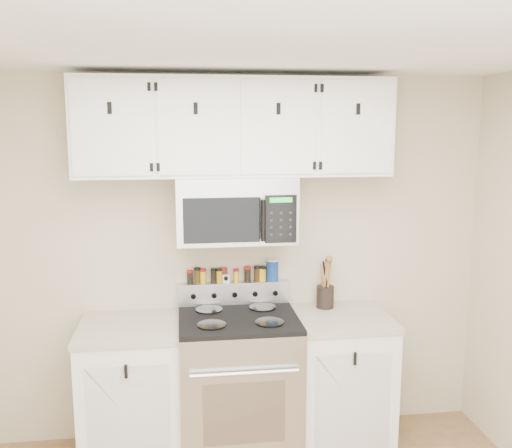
{
  "coord_description": "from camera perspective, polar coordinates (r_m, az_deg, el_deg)",
  "views": [
    {
      "loc": [
        -0.36,
        -2.06,
        2.16
      ],
      "look_at": [
        0.12,
        1.45,
        1.55
      ],
      "focal_mm": 40.0,
      "sensor_mm": 36.0,
      "label": 1
    }
  ],
  "objects": [
    {
      "name": "back_wall",
      "position": [
        3.93,
        -2.29,
        -3.58
      ],
      "size": [
        3.5,
        0.01,
        2.5
      ],
      "primitive_type": "cube",
      "color": "#BBAE8C",
      "rests_on": "floor"
    },
    {
      "name": "ceiling",
      "position": [
        2.12,
        2.21,
        18.88
      ],
      "size": [
        3.5,
        3.5,
        0.01
      ],
      "primitive_type": "cube",
      "color": "white",
      "rests_on": "back_wall"
    },
    {
      "name": "range",
      "position": [
        3.89,
        -1.75,
        -15.68
      ],
      "size": [
        0.76,
        0.65,
        1.1
      ],
      "color": "#B7B7BA",
      "rests_on": "floor"
    },
    {
      "name": "base_cabinet_left",
      "position": [
        3.92,
        -12.29,
        -16.13
      ],
      "size": [
        0.64,
        0.62,
        0.92
      ],
      "color": "white",
      "rests_on": "floor"
    },
    {
      "name": "base_cabinet_right",
      "position": [
        4.04,
        8.35,
        -15.16
      ],
      "size": [
        0.64,
        0.62,
        0.92
      ],
      "color": "white",
      "rests_on": "floor"
    },
    {
      "name": "microwave",
      "position": [
        3.67,
        -2.04,
        1.5
      ],
      "size": [
        0.76,
        0.44,
        0.42
      ],
      "color": "#9E9EA3",
      "rests_on": "back_wall"
    },
    {
      "name": "upper_cabinets",
      "position": [
        3.66,
        -2.14,
        9.64
      ],
      "size": [
        2.0,
        0.35,
        0.62
      ],
      "color": "white",
      "rests_on": "back_wall"
    },
    {
      "name": "utensil_crock",
      "position": [
        3.98,
        6.93,
        -7.06
      ],
      "size": [
        0.12,
        0.12,
        0.35
      ],
      "color": "black",
      "rests_on": "base_cabinet_right"
    },
    {
      "name": "kitchen_timer",
      "position": [
        3.92,
        -3.06,
        -5.43
      ],
      "size": [
        0.06,
        0.05,
        0.06
      ],
      "primitive_type": "cube",
      "rotation": [
        0.0,
        0.0,
        0.13
      ],
      "color": "silver",
      "rests_on": "range"
    },
    {
      "name": "salt_canister",
      "position": [
        3.95,
        1.64,
        -4.62
      ],
      "size": [
        0.08,
        0.08,
        0.15
      ],
      "color": "navy",
      "rests_on": "range"
    },
    {
      "name": "spice_jar_0",
      "position": [
        3.91,
        -6.64,
        -5.28
      ],
      "size": [
        0.04,
        0.04,
        0.09
      ],
      "color": "black",
      "rests_on": "range"
    },
    {
      "name": "spice_jar_1",
      "position": [
        3.91,
        -5.88,
        -5.14
      ],
      "size": [
        0.04,
        0.04,
        0.11
      ],
      "color": "#402F0F",
      "rests_on": "range"
    },
    {
      "name": "spice_jar_2",
      "position": [
        3.91,
        -5.32,
        -5.19
      ],
      "size": [
        0.05,
        0.05,
        0.1
      ],
      "color": "gold",
      "rests_on": "range"
    },
    {
      "name": "spice_jar_3",
      "position": [
        3.91,
        -4.27,
        -5.16
      ],
      "size": [
        0.04,
        0.04,
        0.1
      ],
      "color": "black",
      "rests_on": "range"
    },
    {
      "name": "spice_jar_4",
      "position": [
        3.92,
        -3.68,
        -5.15
      ],
      "size": [
        0.04,
        0.04,
        0.1
      ],
      "color": "gold",
      "rests_on": "range"
    },
    {
      "name": "spice_jar_5",
      "position": [
        3.92,
        -3.21,
        -5.11
      ],
      "size": [
        0.04,
        0.04,
        0.1
      ],
      "color": "#422810",
      "rests_on": "range"
    },
    {
      "name": "spice_jar_6",
      "position": [
        3.93,
        -1.99,
        -5.16
      ],
      "size": [
        0.04,
        0.04,
        0.09
      ],
      "color": "gold",
      "rests_on": "range"
    },
    {
      "name": "spice_jar_7",
      "position": [
        3.93,
        -0.86,
        -5.01
      ],
      "size": [
        0.05,
        0.05,
        0.11
      ],
      "color": "black",
      "rests_on": "range"
    },
    {
      "name": "spice_jar_8",
      "position": [
        3.94,
        0.1,
        -4.98
      ],
      "size": [
        0.04,
        0.04,
        0.11
      ],
      "color": "#3A220D",
      "rests_on": "range"
    },
    {
      "name": "spice_jar_9",
      "position": [
        3.94,
        0.55,
        -4.98
      ],
      "size": [
        0.04,
        0.04,
        0.11
      ],
      "color": "gold",
      "rests_on": "range"
    },
    {
      "name": "spice_jar_10",
      "position": [
        3.95,
        0.72,
        -4.99
      ],
      "size": [
        0.04,
        0.04,
        0.1
      ],
      "color": "gold",
      "rests_on": "range"
    }
  ]
}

